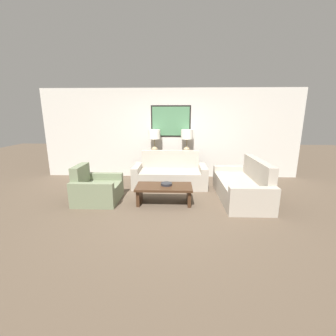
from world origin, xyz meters
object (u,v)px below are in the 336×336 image
(couch_by_back_wall, at_px, (170,175))
(decorative_bowl, at_px, (166,184))
(couch_by_side, at_px, (242,186))
(coffee_table, at_px, (164,190))
(armchair_near_back_wall, at_px, (96,190))
(console_table, at_px, (171,166))
(table_lamp_left, at_px, (154,137))
(table_lamp_right, at_px, (187,137))

(couch_by_back_wall, xyz_separation_m, decorative_bowl, (-0.04, -1.23, 0.13))
(couch_by_back_wall, distance_m, couch_by_side, 1.94)
(couch_by_side, distance_m, coffee_table, 1.81)
(decorative_bowl, bearing_deg, armchair_near_back_wall, 178.69)
(console_table, height_order, decorative_bowl, console_table)
(couch_by_back_wall, height_order, decorative_bowl, couch_by_back_wall)
(couch_by_side, relative_size, decorative_bowl, 7.99)
(couch_by_back_wall, xyz_separation_m, armchair_near_back_wall, (-1.62, -1.19, -0.03))
(console_table, bearing_deg, decorative_bowl, -91.19)
(console_table, height_order, armchair_near_back_wall, armchair_near_back_wall)
(coffee_table, bearing_deg, couch_by_side, 10.42)
(console_table, xyz_separation_m, decorative_bowl, (-0.04, -1.93, 0.05))
(table_lamp_left, bearing_deg, table_lamp_right, 0.00)
(coffee_table, height_order, decorative_bowl, decorative_bowl)
(table_lamp_left, bearing_deg, couch_by_back_wall, -55.90)
(table_lamp_left, relative_size, decorative_bowl, 2.92)
(table_lamp_right, xyz_separation_m, couch_by_side, (1.22, -1.65, -0.95))
(table_lamp_left, xyz_separation_m, couch_by_side, (2.17, -1.65, -0.95))
(table_lamp_right, distance_m, coffee_table, 2.26)
(couch_by_back_wall, relative_size, decorative_bowl, 7.99)
(table_lamp_right, relative_size, couch_by_side, 0.37)
(table_lamp_right, relative_size, coffee_table, 0.59)
(console_table, xyz_separation_m, couch_by_side, (1.69, -1.65, -0.08))
(table_lamp_left, xyz_separation_m, table_lamp_right, (0.95, 0.00, 0.00))
(decorative_bowl, xyz_separation_m, armchair_near_back_wall, (-1.58, 0.04, -0.16))
(table_lamp_right, distance_m, couch_by_side, 2.26)
(couch_by_side, distance_m, armchair_near_back_wall, 3.32)
(table_lamp_right, bearing_deg, decorative_bowl, -104.96)
(table_lamp_left, height_order, decorative_bowl, table_lamp_left)
(armchair_near_back_wall, bearing_deg, console_table, 49.47)
(console_table, xyz_separation_m, coffee_table, (-0.09, -1.97, -0.08))
(decorative_bowl, relative_size, armchair_near_back_wall, 0.26)
(table_lamp_left, xyz_separation_m, couch_by_back_wall, (0.48, -0.70, -0.95))
(table_lamp_left, distance_m, coffee_table, 2.22)
(table_lamp_right, xyz_separation_m, decorative_bowl, (-0.52, -1.93, -0.82))
(couch_by_back_wall, bearing_deg, table_lamp_right, 55.90)
(couch_by_back_wall, distance_m, decorative_bowl, 1.23)
(console_table, distance_m, armchair_near_back_wall, 2.49)
(coffee_table, bearing_deg, couch_by_back_wall, 85.86)
(console_table, distance_m, couch_by_side, 2.36)
(table_lamp_right, bearing_deg, coffee_table, -106.05)
(couch_by_side, bearing_deg, decorative_bowl, -170.68)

